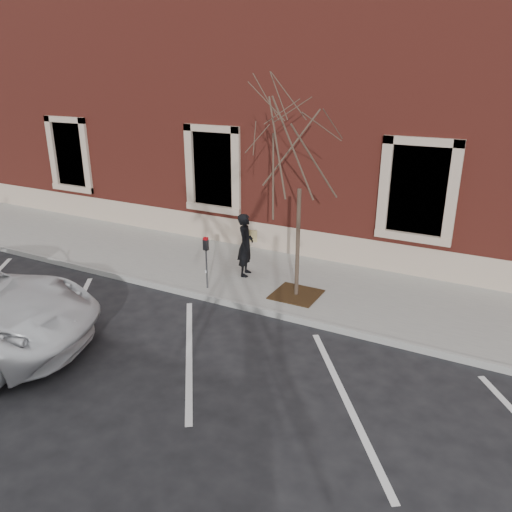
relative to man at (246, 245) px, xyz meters
The scene contains 9 objects.
ground 1.95m from the man, 62.42° to the right, with size 120.00×120.00×0.00m, color #28282B.
sidewalk_near 1.22m from the man, 18.18° to the left, with size 40.00×3.50×0.15m, color #A8A79D.
curb_near 1.95m from the man, 63.19° to the right, with size 40.00×0.12×0.15m, color #9E9E99.
parking_stripes 3.90m from the man, 78.07° to the right, with size 28.00×4.40×0.01m, color silver, non-canonical shape.
building_civic 6.98m from the man, 82.88° to the left, with size 40.00×8.62×8.00m.
man is the anchor object (origin of this frame).
parking_meter 1.27m from the man, 109.29° to the right, with size 0.12×0.09×1.31m.
tree_grate 1.95m from the man, 17.98° to the right, with size 1.07×1.07×0.03m, color #382711.
sapling 3.03m from the man, 17.98° to the right, with size 2.82×2.82×4.70m.
Camera 1 is at (5.15, -9.09, 5.20)m, focal length 35.00 mm.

